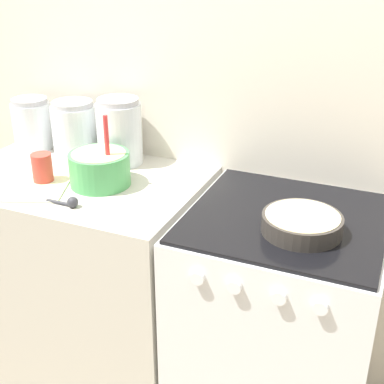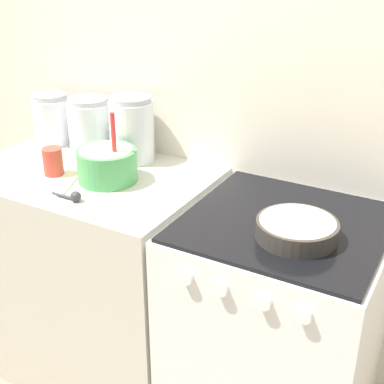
% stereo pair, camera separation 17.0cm
% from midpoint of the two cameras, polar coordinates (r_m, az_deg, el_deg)
% --- Properties ---
extents(wall_back, '(4.80, 0.05, 2.40)m').
position_cam_midpoint_polar(wall_back, '(1.95, 1.12, 11.18)').
color(wall_back, beige).
rests_on(wall_back, ground_plane).
extents(countertop_cabinet, '(0.90, 0.60, 0.90)m').
position_cam_midpoint_polar(countertop_cabinet, '(2.21, -13.39, -9.27)').
color(countertop_cabinet, beige).
rests_on(countertop_cabinet, ground_plane).
extents(stove, '(0.62, 0.62, 0.90)m').
position_cam_midpoint_polar(stove, '(1.92, 6.49, -14.64)').
color(stove, silver).
rests_on(stove, ground_plane).
extents(mixing_bowl, '(0.21, 0.21, 0.26)m').
position_cam_midpoint_polar(mixing_bowl, '(1.89, -12.38, 2.60)').
color(mixing_bowl, '#4CA559').
rests_on(mixing_bowl, countertop_cabinet).
extents(baking_pan, '(0.24, 0.24, 0.06)m').
position_cam_midpoint_polar(baking_pan, '(1.57, 8.64, -3.39)').
color(baking_pan, '#38332D').
rests_on(baking_pan, stove).
extents(storage_jar_left, '(0.16, 0.16, 0.21)m').
position_cam_midpoint_polar(storage_jar_left, '(2.30, -18.70, 6.53)').
color(storage_jar_left, silver).
rests_on(storage_jar_left, countertop_cabinet).
extents(storage_jar_middle, '(0.17, 0.17, 0.22)m').
position_cam_midpoint_polar(storage_jar_middle, '(2.18, -14.62, 6.12)').
color(storage_jar_middle, silver).
rests_on(storage_jar_middle, countertop_cabinet).
extents(storage_jar_right, '(0.17, 0.17, 0.25)m').
position_cam_midpoint_polar(storage_jar_right, '(2.06, -10.08, 5.89)').
color(storage_jar_right, silver).
rests_on(storage_jar_right, countertop_cabinet).
extents(tin_can, '(0.07, 0.07, 0.11)m').
position_cam_midpoint_polar(tin_can, '(1.97, -18.09, 2.37)').
color(tin_can, '#CC3F33').
rests_on(tin_can, countertop_cabinet).
extents(recipe_page, '(0.28, 0.29, 0.01)m').
position_cam_midpoint_polar(recipe_page, '(1.94, -18.88, 0.36)').
color(recipe_page, beige).
rests_on(recipe_page, countertop_cabinet).
extents(measuring_spoon, '(0.12, 0.04, 0.04)m').
position_cam_midpoint_polar(measuring_spoon, '(1.77, -15.63, -1.13)').
color(measuring_spoon, '#333338').
rests_on(measuring_spoon, countertop_cabinet).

